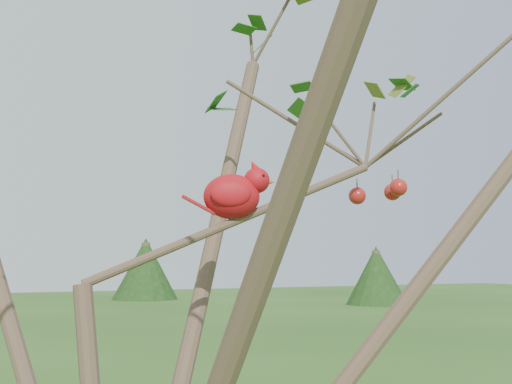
% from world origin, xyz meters
% --- Properties ---
extents(crabapple_tree, '(2.35, 2.05, 2.95)m').
position_xyz_m(crabapple_tree, '(0.03, -0.02, 2.12)').
color(crabapple_tree, '#473326').
rests_on(crabapple_tree, ground).
extents(cardinal, '(0.19, 0.12, 0.13)m').
position_xyz_m(cardinal, '(0.25, 0.07, 2.13)').
color(cardinal, '#B10F0F').
rests_on(cardinal, ground).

